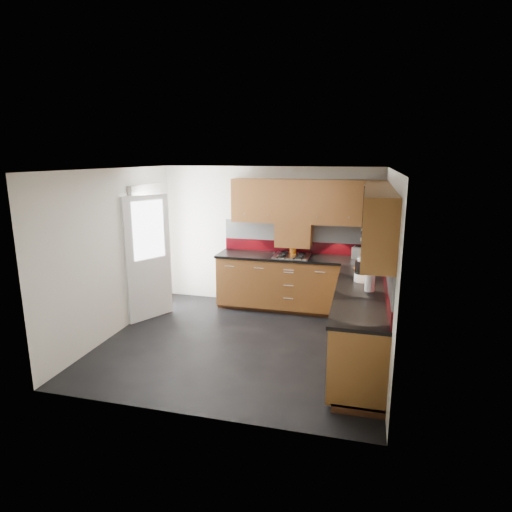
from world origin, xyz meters
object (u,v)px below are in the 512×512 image
(toaster, at_px, (361,253))
(utensil_pot, at_px, (293,249))
(food_processor, at_px, (362,271))
(gas_hob, at_px, (292,256))

(toaster, bearing_deg, utensil_pot, 177.26)
(utensil_pot, bearing_deg, food_processor, -49.98)
(toaster, relative_size, food_processor, 0.98)
(gas_hob, bearing_deg, toaster, 5.86)
(utensil_pot, bearing_deg, gas_hob, -86.68)
(utensil_pot, height_order, food_processor, utensil_pot)
(utensil_pot, relative_size, food_processor, 1.23)
(food_processor, bearing_deg, utensil_pot, 130.02)
(gas_hob, height_order, toaster, toaster)
(utensil_pot, relative_size, toaster, 1.25)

